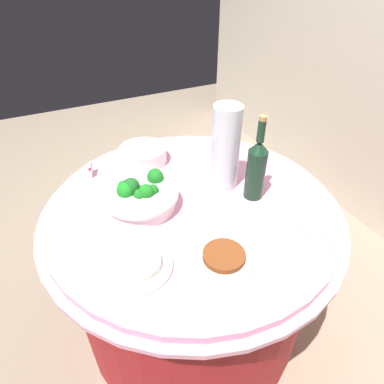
% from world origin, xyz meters
% --- Properties ---
extents(ground_plane, '(6.00, 6.00, 0.00)m').
position_xyz_m(ground_plane, '(0.00, 0.00, 0.00)').
color(ground_plane, gray).
extents(buffet_table, '(1.16, 1.16, 0.74)m').
position_xyz_m(buffet_table, '(0.00, 0.00, 0.38)').
color(buffet_table, maroon).
rests_on(buffet_table, ground_plane).
extents(broccoli_bowl, '(0.28, 0.28, 0.11)m').
position_xyz_m(broccoli_bowl, '(-0.07, -0.18, 0.78)').
color(broccoli_bowl, white).
rests_on(broccoli_bowl, buffet_table).
extents(plate_stack, '(0.21, 0.21, 0.07)m').
position_xyz_m(plate_stack, '(-0.36, -0.07, 0.78)').
color(plate_stack, white).
rests_on(plate_stack, buffet_table).
extents(wine_bottle, '(0.07, 0.07, 0.34)m').
position_xyz_m(wine_bottle, '(0.06, 0.23, 0.87)').
color(wine_bottle, '#13311E').
rests_on(wine_bottle, buffet_table).
extents(decorative_fruit_vase, '(0.11, 0.11, 0.34)m').
position_xyz_m(decorative_fruit_vase, '(-0.05, 0.17, 0.89)').
color(decorative_fruit_vase, silver).
rests_on(decorative_fruit_vase, buffet_table).
extents(serving_tongs, '(0.17, 0.08, 0.01)m').
position_xyz_m(serving_tongs, '(0.34, 0.31, 0.74)').
color(serving_tongs, silver).
rests_on(serving_tongs, buffet_table).
extents(food_plate_rice, '(0.22, 0.22, 0.04)m').
position_xyz_m(food_plate_rice, '(0.22, -0.29, 0.75)').
color(food_plate_rice, white).
rests_on(food_plate_rice, buffet_table).
extents(food_plate_stir_fry, '(0.22, 0.22, 0.03)m').
position_xyz_m(food_plate_stir_fry, '(0.30, -0.04, 0.75)').
color(food_plate_stir_fry, white).
rests_on(food_plate_stir_fry, buffet_table).
extents(label_placard_front, '(0.05, 0.02, 0.05)m').
position_xyz_m(label_placard_front, '(-0.35, -0.31, 0.77)').
color(label_placard_front, white).
rests_on(label_placard_front, buffet_table).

